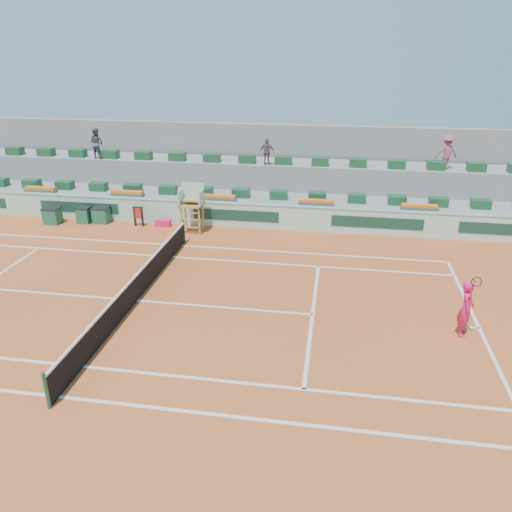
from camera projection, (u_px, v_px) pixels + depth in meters
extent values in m
plane|color=#A54A1F|center=(137.00, 301.00, 18.22)|extent=(90.00, 90.00, 0.00)
cube|color=gray|center=(209.00, 201.00, 27.70)|extent=(36.00, 4.00, 1.20)
cube|color=gray|center=(215.00, 182.00, 28.88)|extent=(36.00, 2.40, 2.60)
cube|color=gray|center=(221.00, 160.00, 29.98)|extent=(36.00, 0.40, 4.40)
cube|color=#E51D5C|center=(163.00, 223.00, 25.62)|extent=(0.78, 0.34, 0.34)
imported|color=#4F4F5C|center=(97.00, 143.00, 28.33)|extent=(0.97, 0.84, 1.71)
imported|color=#744D58|center=(267.00, 152.00, 26.83)|extent=(0.84, 0.38, 1.41)
imported|color=#9B4D5C|center=(447.00, 152.00, 25.81)|extent=(1.26, 0.88, 1.78)
cube|color=silver|center=(479.00, 328.00, 16.45)|extent=(0.12, 10.97, 0.01)
cube|color=silver|center=(59.00, 397.00, 13.24)|extent=(23.77, 0.12, 0.01)
cube|color=silver|center=(182.00, 245.00, 23.20)|extent=(23.77, 0.12, 0.01)
cube|color=silver|center=(84.00, 367.00, 14.48)|extent=(23.77, 0.12, 0.01)
cube|color=silver|center=(172.00, 257.00, 21.96)|extent=(23.77, 0.12, 0.01)
cube|color=silver|center=(313.00, 315.00, 17.27)|extent=(0.12, 8.23, 0.01)
cube|color=silver|center=(137.00, 300.00, 18.22)|extent=(12.80, 0.12, 0.01)
cube|color=silver|center=(474.00, 328.00, 16.47)|extent=(0.30, 0.12, 0.01)
cube|color=black|center=(136.00, 289.00, 18.04)|extent=(0.03, 11.87, 0.92)
cube|color=white|center=(135.00, 277.00, 17.85)|extent=(0.06, 11.87, 0.07)
cylinder|color=#1F4930|center=(46.00, 391.00, 12.62)|extent=(0.10, 0.10, 1.10)
cylinder|color=#1F4930|center=(184.00, 231.00, 23.40)|extent=(0.10, 0.10, 1.10)
cube|color=#A7D2BC|center=(198.00, 213.00, 25.71)|extent=(36.00, 0.30, 1.20)
cube|color=gray|center=(198.00, 202.00, 25.46)|extent=(36.00, 0.34, 0.06)
cube|color=#153B2C|center=(79.00, 207.00, 26.51)|extent=(4.40, 0.02, 0.56)
cube|color=#153B2C|center=(236.00, 215.00, 25.24)|extent=(4.40, 0.02, 0.56)
cube|color=#153B2C|center=(377.00, 223.00, 24.20)|extent=(4.40, 0.02, 0.56)
cube|color=#153B2C|center=(508.00, 230.00, 23.31)|extent=(4.40, 0.02, 0.56)
cube|color=#A0773C|center=(182.00, 221.00, 24.43)|extent=(0.08, 0.08, 1.35)
cube|color=#A0773C|center=(199.00, 222.00, 24.29)|extent=(0.08, 0.08, 1.35)
cube|color=#A0773C|center=(186.00, 216.00, 25.06)|extent=(0.08, 0.08, 1.35)
cube|color=#A0773C|center=(203.00, 217.00, 24.93)|extent=(0.08, 0.08, 1.35)
cube|color=#A0773C|center=(192.00, 205.00, 24.40)|extent=(1.10, 0.90, 0.08)
cube|color=#A7D2BC|center=(193.00, 193.00, 24.54)|extent=(1.10, 0.08, 1.00)
cube|color=#A7D2BC|center=(181.00, 197.00, 24.34)|extent=(0.06, 0.90, 0.80)
cube|color=#A7D2BC|center=(202.00, 198.00, 24.18)|extent=(0.06, 0.90, 0.80)
cube|color=#A0773C|center=(192.00, 200.00, 24.40)|extent=(0.80, 0.60, 0.08)
cube|color=#A0773C|center=(191.00, 227.00, 24.49)|extent=(0.90, 0.08, 0.06)
cube|color=#A0773C|center=(190.00, 220.00, 24.33)|extent=(0.90, 0.08, 0.06)
cube|color=#A0773C|center=(190.00, 213.00, 24.19)|extent=(0.90, 0.08, 0.06)
cube|color=#184828|center=(0.00, 182.00, 28.35)|extent=(0.90, 0.60, 0.44)
cube|color=#184828|center=(32.00, 183.00, 28.06)|extent=(0.90, 0.60, 0.44)
cube|color=#184828|center=(65.00, 185.00, 27.76)|extent=(0.90, 0.60, 0.44)
cube|color=#184828|center=(99.00, 186.00, 27.46)|extent=(0.90, 0.60, 0.44)
cube|color=#184828|center=(133.00, 188.00, 27.16)|extent=(0.90, 0.60, 0.44)
cube|color=#184828|center=(168.00, 190.00, 26.86)|extent=(0.90, 0.60, 0.44)
cube|color=#184828|center=(204.00, 191.00, 26.57)|extent=(0.90, 0.60, 0.44)
cube|color=#184828|center=(241.00, 193.00, 26.27)|extent=(0.90, 0.60, 0.44)
cube|color=#184828|center=(279.00, 195.00, 25.97)|extent=(0.90, 0.60, 0.44)
cube|color=#184828|center=(317.00, 196.00, 25.67)|extent=(0.90, 0.60, 0.44)
cube|color=#184828|center=(357.00, 198.00, 25.37)|extent=(0.90, 0.60, 0.44)
cube|color=#184828|center=(397.00, 200.00, 25.08)|extent=(0.90, 0.60, 0.44)
cube|color=#184828|center=(438.00, 202.00, 24.78)|extent=(0.90, 0.60, 0.44)
cube|color=#184828|center=(481.00, 204.00, 24.48)|extent=(0.90, 0.60, 0.44)
cube|color=#184828|center=(15.00, 151.00, 29.53)|extent=(0.90, 0.60, 0.44)
cube|color=#184828|center=(46.00, 152.00, 29.23)|extent=(0.90, 0.60, 0.44)
cube|color=#184828|center=(78.00, 153.00, 28.94)|extent=(0.90, 0.60, 0.44)
cube|color=#184828|center=(110.00, 154.00, 28.64)|extent=(0.90, 0.60, 0.44)
cube|color=#184828|center=(144.00, 155.00, 28.34)|extent=(0.90, 0.60, 0.44)
cube|color=#184828|center=(177.00, 156.00, 28.04)|extent=(0.90, 0.60, 0.44)
cube|color=#184828|center=(212.00, 158.00, 27.74)|extent=(0.90, 0.60, 0.44)
cube|color=#184828|center=(247.00, 159.00, 27.45)|extent=(0.90, 0.60, 0.44)
cube|color=#184828|center=(283.00, 160.00, 27.15)|extent=(0.90, 0.60, 0.44)
cube|color=#184828|center=(320.00, 161.00, 26.85)|extent=(0.90, 0.60, 0.44)
cube|color=#184828|center=(358.00, 163.00, 26.55)|extent=(0.90, 0.60, 0.44)
cube|color=#184828|center=(397.00, 164.00, 26.25)|extent=(0.90, 0.60, 0.44)
cube|color=#184828|center=(436.00, 165.00, 25.96)|extent=(0.90, 0.60, 0.44)
cube|color=#184828|center=(476.00, 167.00, 25.66)|extent=(0.90, 0.60, 0.44)
cube|color=#4F4F4F|center=(41.00, 190.00, 27.24)|extent=(1.80, 0.36, 0.16)
cube|color=orange|center=(40.00, 188.00, 27.18)|extent=(1.70, 0.32, 0.12)
cube|color=#4F4F4F|center=(127.00, 194.00, 26.49)|extent=(1.80, 0.36, 0.16)
cube|color=orange|center=(127.00, 192.00, 26.44)|extent=(1.70, 0.32, 0.12)
cube|color=#4F4F4F|center=(219.00, 199.00, 25.75)|extent=(1.80, 0.36, 0.16)
cube|color=orange|center=(219.00, 196.00, 25.69)|extent=(1.70, 0.32, 0.12)
cube|color=#4F4F4F|center=(316.00, 203.00, 25.00)|extent=(1.80, 0.36, 0.16)
cube|color=orange|center=(316.00, 201.00, 24.95)|extent=(1.70, 0.32, 0.12)
cube|color=#4F4F4F|center=(419.00, 208.00, 24.26)|extent=(1.80, 0.36, 0.16)
cube|color=orange|center=(420.00, 206.00, 24.20)|extent=(1.70, 0.32, 0.12)
cube|color=#1B5339|center=(101.00, 215.00, 26.05)|extent=(0.78, 0.67, 0.80)
cube|color=black|center=(100.00, 208.00, 25.89)|extent=(0.82, 0.71, 0.04)
cube|color=#1B5339|center=(84.00, 215.00, 26.04)|extent=(0.66, 0.56, 0.80)
cube|color=black|center=(83.00, 208.00, 25.88)|extent=(0.70, 0.60, 0.04)
cube|color=#1B5339|center=(52.00, 216.00, 25.95)|extent=(0.79, 0.68, 0.80)
cube|color=black|center=(51.00, 208.00, 25.78)|extent=(0.84, 0.72, 0.04)
cube|color=black|center=(135.00, 217.00, 25.55)|extent=(0.09, 0.09, 1.00)
cube|color=black|center=(142.00, 217.00, 25.49)|extent=(0.09, 0.09, 1.00)
cube|color=black|center=(138.00, 207.00, 25.32)|extent=(0.56, 0.07, 0.06)
cube|color=red|center=(138.00, 213.00, 25.42)|extent=(0.41, 0.04, 0.56)
imported|color=#E51D5C|center=(466.00, 308.00, 15.76)|extent=(0.58, 0.76, 1.88)
cylinder|color=black|center=(474.00, 281.00, 15.06)|extent=(0.03, 0.35, 0.09)
torus|color=black|center=(476.00, 282.00, 14.83)|extent=(0.31, 0.08, 0.31)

